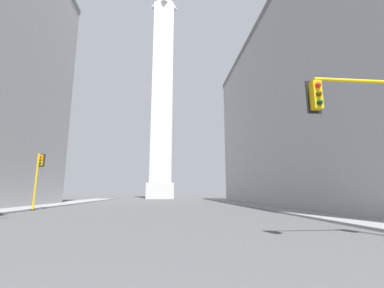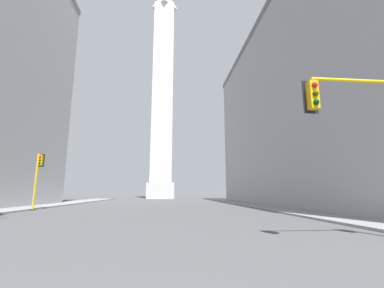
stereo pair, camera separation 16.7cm
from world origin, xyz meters
name	(u,v)px [view 2 (the right image)]	position (x,y,z in m)	size (l,w,h in m)	color
sidewalk_left	(2,210)	(-14.17, 25.90, 0.07)	(5.00, 86.33, 0.15)	gray
sidewalk_right	(281,208)	(14.17, 25.90, 0.07)	(5.00, 86.33, 0.15)	gray
building_right	(336,106)	(25.47, 30.92, 13.77)	(21.01, 50.62, 27.52)	#9E9EA0
obelisk	(163,90)	(0.00, 71.94, 32.11)	(7.47, 7.47, 66.41)	silver
traffic_light_near_right	(378,116)	(9.97, 7.22, 4.70)	(4.49, 0.50, 6.20)	yellow
traffic_light_mid_left	(38,172)	(-11.36, 26.25, 3.80)	(0.77, 0.50, 5.76)	yellow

